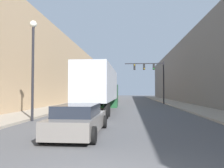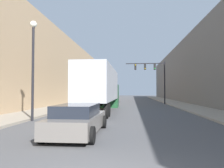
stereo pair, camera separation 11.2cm
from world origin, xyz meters
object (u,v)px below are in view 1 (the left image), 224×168
object	(u,v)px
sedan_car	(79,120)
street_lamp	(33,56)
traffic_signal_gantry	(153,74)
semi_truck	(101,88)

from	to	relation	value
sedan_car	street_lamp	world-z (taller)	street_lamp
traffic_signal_gantry	street_lamp	size ratio (longest dim) A/B	1.00
semi_truck	traffic_signal_gantry	size ratio (longest dim) A/B	2.10
semi_truck	traffic_signal_gantry	bearing A→B (deg)	64.14
semi_truck	traffic_signal_gantry	world-z (taller)	traffic_signal_gantry
semi_truck	sedan_car	bearing A→B (deg)	-87.42
semi_truck	sedan_car	size ratio (longest dim) A/B	2.82
semi_truck	sedan_car	distance (m)	11.08
traffic_signal_gantry	semi_truck	bearing A→B (deg)	-115.86
sedan_car	street_lamp	bearing A→B (deg)	134.61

